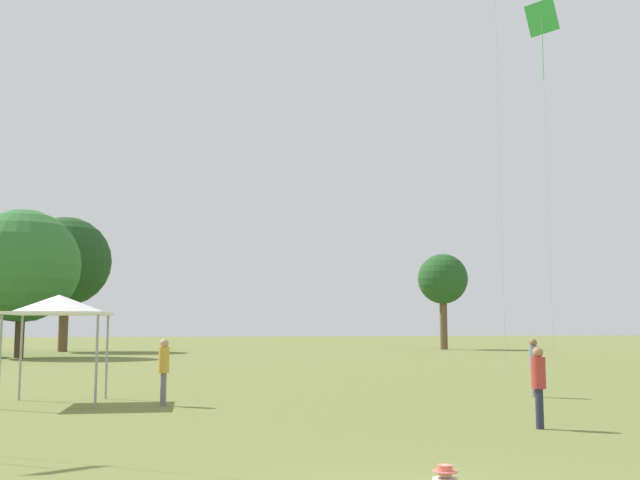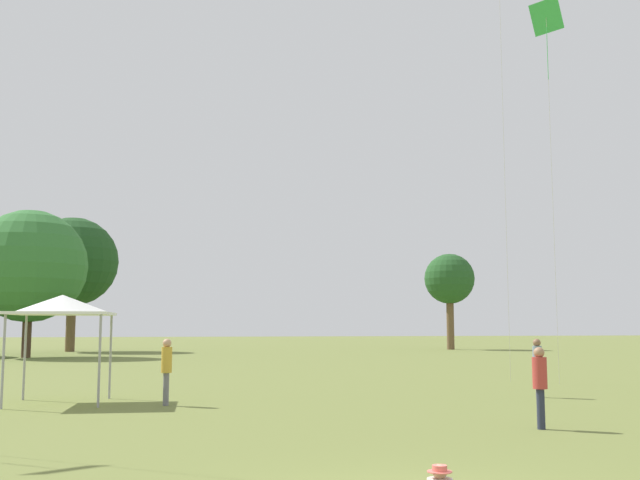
# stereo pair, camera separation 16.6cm
# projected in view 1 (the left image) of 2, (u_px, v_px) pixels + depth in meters

# --- Properties ---
(person_standing_2) EXTENTS (0.33, 0.33, 1.84)m
(person_standing_2) POSITION_uv_depth(u_px,v_px,m) (164.00, 364.00, 20.85)
(person_standing_2) COLOR slate
(person_standing_2) RESTS_ON ground
(person_standing_4) EXTENTS (0.44, 0.44, 1.75)m
(person_standing_4) POSITION_uv_depth(u_px,v_px,m) (539.00, 379.00, 16.18)
(person_standing_4) COLOR #282D42
(person_standing_4) RESTS_ON ground
(person_standing_5) EXTENTS (0.38, 0.38, 1.80)m
(person_standing_5) POSITION_uv_depth(u_px,v_px,m) (534.00, 361.00, 23.38)
(person_standing_5) COLOR slate
(person_standing_5) RESTS_ON ground
(canopy_tent) EXTENTS (2.94, 2.94, 3.10)m
(canopy_tent) POSITION_uv_depth(u_px,v_px,m) (59.00, 306.00, 21.57)
(canopy_tent) COLOR white
(canopy_tent) RESTS_ON ground
(kite_1) EXTENTS (1.08, 1.37, 15.24)m
(kite_1) POSITION_uv_depth(u_px,v_px,m) (542.00, 27.00, 30.27)
(kite_1) COLOR green
(kite_1) RESTS_ON ground
(distant_tree_0) EXTENTS (4.77, 4.77, 9.08)m
(distant_tree_0) POSITION_uv_depth(u_px,v_px,m) (443.00, 280.00, 71.49)
(distant_tree_0) COLOR brown
(distant_tree_0) RESTS_ON ground
(distant_tree_1) EXTENTS (7.76, 7.76, 11.71)m
(distant_tree_1) POSITION_uv_depth(u_px,v_px,m) (66.00, 262.00, 65.28)
(distant_tree_1) COLOR brown
(distant_tree_1) RESTS_ON ground
(distant_tree_2) EXTENTS (7.99, 7.99, 10.45)m
(distant_tree_2) POSITION_uv_depth(u_px,v_px,m) (23.00, 266.00, 52.82)
(distant_tree_2) COLOR #473323
(distant_tree_2) RESTS_ON ground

